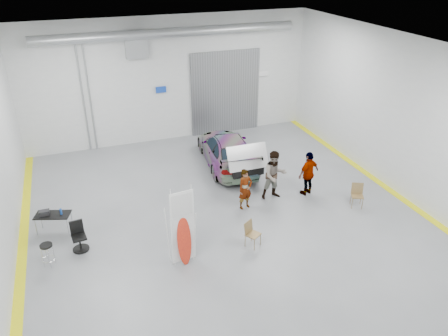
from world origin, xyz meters
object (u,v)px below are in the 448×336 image
object	(u,v)px
person_b	(275,175)
work_table	(50,215)
shop_stool	(48,255)
person_c	(308,173)
person_a	(245,189)
sedan_car	(227,150)
folding_chair_far	(356,200)
surfboard_display	(183,234)
folding_chair_near	(253,239)
office_chair	(79,238)

from	to	relation	value
person_b	work_table	size ratio (longest dim) A/B	1.55
shop_stool	person_c	bearing A→B (deg)	6.76
person_a	person_b	bearing A→B (deg)	-0.92
sedan_car	folding_chair_far	size ratio (longest dim) A/B	5.45
sedan_car	person_b	xyz separation A→B (m)	(0.68, -3.32, 0.27)
folding_chair_far	work_table	bearing A→B (deg)	-164.81
surfboard_display	work_table	distance (m)	4.88
surfboard_display	work_table	bearing A→B (deg)	133.72
surfboard_display	shop_stool	xyz separation A→B (m)	(-3.90, 1.32, -0.71)
sedan_car	shop_stool	size ratio (longest dim) A/B	6.37
shop_stool	work_table	distance (m)	1.81
shop_stool	work_table	world-z (taller)	work_table
folding_chair_near	work_table	bearing A→B (deg)	120.86
office_chair	work_table	bearing A→B (deg)	115.79
sedan_car	folding_chair_near	xyz separation A→B (m)	(-1.30, -5.87, -0.44)
person_c	office_chair	size ratio (longest dim) A/B	1.83
shop_stool	office_chair	bearing A→B (deg)	29.00
person_b	shop_stool	xyz separation A→B (m)	(-8.22, -1.31, -0.60)
folding_chair_far	work_table	xyz separation A→B (m)	(-10.70, 2.11, 0.44)
work_table	surfboard_display	bearing A→B (deg)	-39.43
sedan_car	shop_stool	distance (m)	8.85
sedan_car	office_chair	world-z (taller)	sedan_car
person_a	sedan_car	bearing A→B (deg)	66.57
person_c	surfboard_display	bearing A→B (deg)	4.80
folding_chair_near	folding_chair_far	size ratio (longest dim) A/B	0.97
surfboard_display	folding_chair_far	bearing A→B (deg)	1.19
folding_chair_far	shop_stool	distance (m)	10.85
person_b	shop_stool	size ratio (longest dim) A/B	2.55
sedan_car	folding_chair_far	bearing A→B (deg)	129.65
folding_chair_far	person_b	bearing A→B (deg)	174.18
sedan_car	person_a	distance (m)	3.67
person_c	person_a	bearing A→B (deg)	-16.11
folding_chair_near	folding_chair_far	xyz separation A→B (m)	(4.61, 0.89, 0.01)
person_b	shop_stool	distance (m)	8.34
person_a	folding_chair_near	world-z (taller)	person_a
person_b	work_table	world-z (taller)	person_b
person_a	person_c	bearing A→B (deg)	-10.93
person_a	folding_chair_far	xyz separation A→B (m)	(3.95, -1.36, -0.51)
surfboard_display	office_chair	size ratio (longest dim) A/B	2.72
folding_chair_near	person_a	bearing A→B (deg)	40.80
sedan_car	shop_stool	xyz separation A→B (m)	(-7.53, -4.64, -0.33)
folding_chair_far	shop_stool	xyz separation A→B (m)	(-10.84, 0.34, 0.10)
office_chair	person_a	bearing A→B (deg)	-2.29
person_a	person_b	size ratio (longest dim) A/B	0.81
person_c	work_table	bearing A→B (deg)	-22.40
sedan_car	surfboard_display	size ratio (longest dim) A/B	1.82
person_c	office_chair	distance (m)	8.67
person_a	person_c	distance (m)	2.70
person_c	surfboard_display	size ratio (longest dim) A/B	0.67
surfboard_display	person_a	bearing A→B (deg)	31.17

